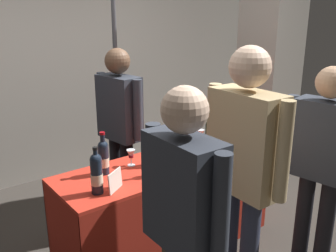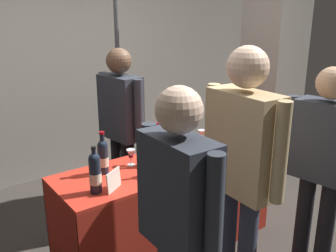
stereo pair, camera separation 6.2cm
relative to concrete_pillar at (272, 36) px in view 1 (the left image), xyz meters
The scene contains 22 objects.
ground_plane 2.53m from the concrete_pillar, 165.46° to the right, with size 12.00×12.00×0.00m, color #38332D.
back_partition 2.45m from the concrete_pillar, 139.08° to the left, with size 6.13×0.12×2.87m, color #9E998E.
concrete_pillar is the anchor object (origin of this frame).
tasting_table 2.22m from the concrete_pillar, 165.46° to the right, with size 1.84×0.61×0.79m.
featured_wine_bottle 1.42m from the concrete_pillar, 156.36° to the right, with size 0.07×0.07×0.35m.
display_bottle_0 1.56m from the concrete_pillar, 151.75° to the right, with size 0.08×0.08×0.33m.
display_bottle_1 2.12m from the concrete_pillar, 166.50° to the right, with size 0.07×0.07×0.34m.
display_bottle_2 1.66m from the concrete_pillar, 160.80° to the right, with size 0.07×0.07×0.32m.
display_bottle_3 2.23m from the concrete_pillar, 161.98° to the right, with size 0.07×0.07×0.34m.
display_bottle_4 2.50m from the concrete_pillar, behind, with size 0.08×0.08×0.33m.
display_bottle_5 1.68m from the concrete_pillar, 154.16° to the right, with size 0.08×0.08×0.32m.
display_bottle_6 2.72m from the concrete_pillar, 166.41° to the right, with size 0.08×0.08×0.33m.
wine_glass_near_vendor 1.77m from the concrete_pillar, 157.89° to the right, with size 0.08×0.08×0.13m.
wine_glass_mid 2.29m from the concrete_pillar, behind, with size 0.07×0.07×0.13m.
wine_glass_near_taster 1.59m from the concrete_pillar, 166.63° to the right, with size 0.07×0.07×0.13m.
flower_vase 2.01m from the concrete_pillar, 162.18° to the right, with size 0.09×0.09×0.39m.
brochure_stand 2.64m from the concrete_pillar, 164.93° to the right, with size 0.17×0.01×0.14m, color silver.
vendor_presenter 2.01m from the concrete_pillar, behind, with size 0.26×0.59×1.65m.
taster_foreground_right 2.37m from the concrete_pillar, 145.54° to the right, with size 0.24×0.64×1.78m.
taster_foreground_left 2.95m from the concrete_pillar, 150.06° to the right, with size 0.23×0.60×1.64m.
taster_foreground_centre 1.95m from the concrete_pillar, 129.66° to the right, with size 0.27×0.59×1.60m.
booth_signpost 1.79m from the concrete_pillar, 160.92° to the left, with size 0.52×0.04×2.36m.
Camera 1 is at (-1.72, -2.21, 1.96)m, focal length 40.13 mm.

